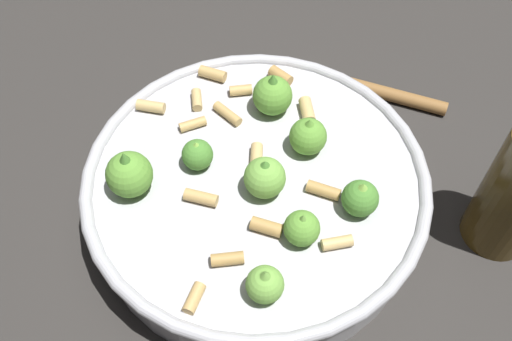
% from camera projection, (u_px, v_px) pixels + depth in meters
% --- Properties ---
extents(ground_plane, '(2.40, 2.40, 0.00)m').
position_uv_depth(ground_plane, '(256.00, 209.00, 0.58)').
color(ground_plane, '#2D2B28').
extents(cooking_pan, '(0.33, 0.33, 0.11)m').
position_uv_depth(cooking_pan, '(256.00, 189.00, 0.55)').
color(cooking_pan, '#B7B7BC').
rests_on(cooking_pan, ground).
extents(wooden_spoon, '(0.22, 0.10, 0.02)m').
position_uv_depth(wooden_spoon, '(341.00, 82.00, 0.68)').
color(wooden_spoon, olive).
rests_on(wooden_spoon, ground).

